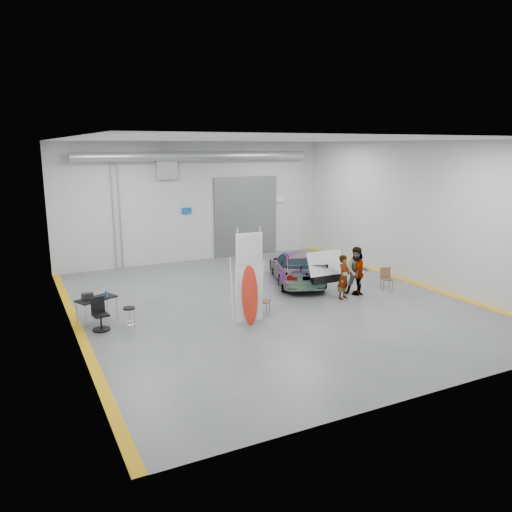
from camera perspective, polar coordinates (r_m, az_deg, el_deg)
name	(u,v)px	position (r m, az deg, el deg)	size (l,w,h in m)	color
ground	(269,302)	(18.94, 1.51, -5.29)	(16.00, 16.00, 0.00)	#57595E
room_shell	(249,189)	(20.19, -0.80, 7.65)	(14.02, 16.18, 6.01)	#B7BABC
sedan_car	(296,267)	(21.54, 4.65, -1.24)	(1.92, 4.71, 1.37)	white
person_a	(344,277)	(19.43, 10.00, -2.38)	(0.62, 0.41, 1.72)	#90644E
person_b	(357,271)	(20.01, 11.51, -1.70)	(0.94, 0.72, 1.93)	slate
person_c	(359,273)	(20.08, 11.64, -1.97)	(0.99, 0.41, 1.72)	#A24F36
surfboard_display	(250,286)	(16.24, -0.67, -3.45)	(0.92, 0.31, 3.27)	white
folding_chair_near	(262,306)	(17.49, 0.74, -5.77)	(0.63, 0.73, 0.97)	brown
folding_chair_far	(386,283)	(21.12, 14.67, -3.02)	(0.55, 0.58, 0.90)	brown
shop_stool	(130,319)	(16.51, -14.25, -6.99)	(0.39, 0.39, 0.77)	black
work_table	(94,298)	(17.52, -18.03, -4.63)	(1.43, 1.10, 1.05)	#999BA2
office_chair	(100,316)	(16.79, -17.37, -6.57)	(0.56, 0.56, 1.05)	black
trunk_lid	(325,261)	(19.66, 7.85, -0.55)	(1.59, 0.97, 0.04)	silver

